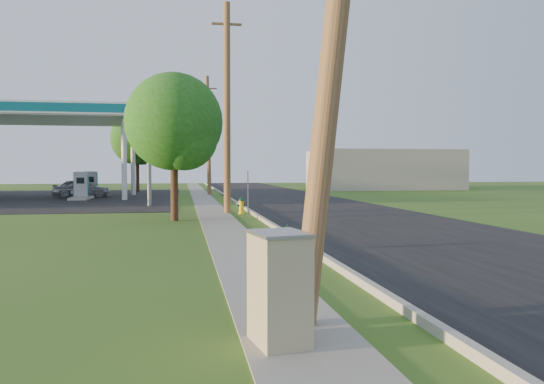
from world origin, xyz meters
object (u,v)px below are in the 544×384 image
at_px(tree_lot, 138,141).
at_px(hydrant_far, 225,195).
at_px(hydrant_mid, 241,206).
at_px(car_silver, 81,188).
at_px(hydrant_near, 288,238).
at_px(utility_pole_far, 208,135).
at_px(utility_cabinet, 279,289).
at_px(fuel_pump_se, 91,187).
at_px(price_pylon, 149,109).
at_px(tree_verge, 176,126).
at_px(utility_pole_mid, 227,108).
at_px(fuel_pump_ne, 81,189).

xyz_separation_m(tree_lot, hydrant_far, (6.63, -14.14, -4.27)).
xyz_separation_m(hydrant_mid, car_silver, (-10.02, 16.04, 0.29)).
bearing_deg(tree_lot, hydrant_near, -79.73).
relative_size(utility_pole_far, car_silver, 2.39).
xyz_separation_m(hydrant_far, utility_cabinet, (-1.65, -28.69, 0.34)).
relative_size(tree_lot, utility_cabinet, 5.25).
bearing_deg(car_silver, tree_lot, -29.17).
relative_size(utility_pole_far, fuel_pump_se, 2.97).
relative_size(fuel_pump_se, tree_lot, 0.45).
height_order(utility_pole_far, hydrant_near, utility_pole_far).
bearing_deg(hydrant_far, price_pylon, -135.69).
relative_size(utility_pole_far, tree_verge, 1.59).
bearing_deg(fuel_pump_se, utility_cabinet, -77.47).
height_order(utility_pole_mid, hydrant_far, utility_pole_mid).
distance_m(tree_verge, tree_lot, 27.52).
distance_m(utility_pole_mid, hydrant_near, 12.56).
distance_m(utility_pole_mid, utility_pole_far, 18.00).
distance_m(fuel_pump_ne, utility_cabinet, 32.68).
distance_m(fuel_pump_se, hydrant_near, 30.19).
relative_size(fuel_pump_se, utility_cabinet, 2.34).
distance_m(hydrant_far, car_silver, 11.61).
bearing_deg(car_silver, utility_pole_mid, -155.98).
distance_m(price_pylon, car_silver, 12.55).
distance_m(hydrant_near, hydrant_mid, 11.37).
distance_m(fuel_pump_se, price_pylon, 13.40).
height_order(fuel_pump_ne, tree_lot, tree_lot).
relative_size(fuel_pump_se, hydrant_mid, 4.10).
distance_m(fuel_pump_ne, tree_verge, 17.72).
xyz_separation_m(utility_pole_mid, utility_pole_far, (0.00, 18.00, -0.15)).
height_order(utility_cabinet, car_silver, utility_cabinet).
relative_size(hydrant_far, car_silver, 0.18).
bearing_deg(fuel_pump_ne, utility_pole_far, 29.33).
xyz_separation_m(price_pylon, hydrant_mid, (4.53, -5.80, -5.05)).
xyz_separation_m(fuel_pump_ne, hydrant_mid, (9.53, -13.30, -0.34)).
bearing_deg(utility_cabinet, utility_pole_far, 88.50).
bearing_deg(tree_lot, fuel_pump_ne, -104.91).
xyz_separation_m(hydrant_far, car_silver, (-10.08, 5.75, 0.33)).
bearing_deg(fuel_pump_se, fuel_pump_ne, -90.00).
bearing_deg(price_pylon, hydrant_near, -75.48).
height_order(price_pylon, hydrant_near, price_pylon).
distance_m(fuel_pump_ne, car_silver, 2.78).
height_order(fuel_pump_se, car_silver, fuel_pump_se).
relative_size(hydrant_near, hydrant_mid, 0.87).
distance_m(tree_lot, hydrant_near, 36.62).
xyz_separation_m(tree_verge, hydrant_near, (2.85, -8.52, -3.50)).
bearing_deg(hydrant_near, fuel_pump_se, 108.24).
height_order(tree_lot, car_silver, tree_lot).
bearing_deg(fuel_pump_se, hydrant_far, -36.19).
relative_size(price_pylon, hydrant_far, 9.73).
relative_size(utility_pole_mid, car_silver, 2.47).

